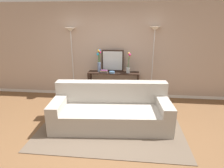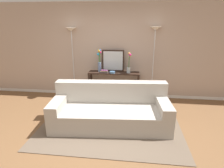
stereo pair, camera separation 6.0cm
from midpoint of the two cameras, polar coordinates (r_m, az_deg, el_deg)
The scene contains 13 objects.
ground_plane at distance 3.84m, azimuth -5.61°, elevation -15.40°, with size 16.00×16.00×0.02m, color brown.
back_wall at distance 5.45m, azimuth -1.36°, elevation 9.84°, with size 12.00×0.15×2.64m.
area_rug at distance 4.04m, azimuth -0.92°, elevation -13.12°, with size 2.92×1.90×0.01m.
couch at distance 4.04m, azimuth -0.72°, elevation -8.24°, with size 2.47×1.15×0.88m.
console_table at distance 5.30m, azimuth 0.13°, elevation 1.03°, with size 1.41×0.33×0.79m.
floor_lamp_left at distance 5.45m, azimuth -12.49°, elevation 11.86°, with size 0.28×0.28×1.97m.
floor_lamp_right at distance 5.20m, azimuth 12.23°, elevation 11.88°, with size 0.28×0.28×2.00m.
wall_mirror at distance 5.30m, azimuth -0.15°, elevation 7.05°, with size 0.61×0.02×0.59m.
vase_tall_flowers at distance 5.25m, azimuth -4.27°, elevation 6.64°, with size 0.12×0.12×0.62m.
vase_short_flowers at distance 5.14m, azimuth 4.66°, elevation 5.53°, with size 0.11×0.12×0.56m.
fruit_bowl at distance 5.14m, azimuth -0.34°, elevation 3.60°, with size 0.15×0.15×0.05m.
book_stack at distance 5.20m, azimuth -2.83°, elevation 3.82°, with size 0.23×0.14×0.07m.
book_row_under_console at distance 5.52m, azimuth -4.13°, elevation -3.66°, with size 0.33×0.17×0.13m.
Camera 1 is at (0.67, -3.13, 2.11)m, focal length 30.28 mm.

